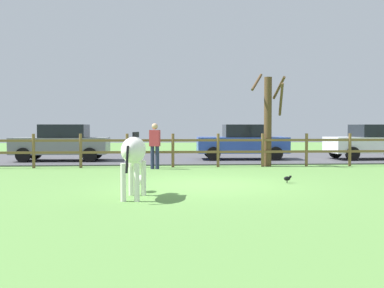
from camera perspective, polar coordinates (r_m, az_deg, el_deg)
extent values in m
plane|color=#5B8C42|center=(11.78, 1.97, -5.20)|extent=(60.00, 60.00, 0.00)
cube|color=#47474C|center=(21.00, -0.64, -1.83)|extent=(28.00, 7.40, 0.05)
cylinder|color=brown|center=(17.29, -19.66, -0.84)|extent=(0.11, 0.11, 1.26)
cylinder|color=brown|center=(16.91, -14.09, -0.84)|extent=(0.11, 0.11, 1.26)
cylinder|color=brown|center=(16.69, -8.32, -0.84)|extent=(0.11, 0.11, 1.26)
cylinder|color=brown|center=(16.65, -2.46, -0.83)|extent=(0.11, 0.11, 1.26)
cylinder|color=brown|center=(16.78, 3.36, -0.80)|extent=(0.11, 0.11, 1.26)
cylinder|color=brown|center=(17.08, 9.04, -0.77)|extent=(0.11, 0.11, 1.26)
cylinder|color=brown|center=(17.54, 14.48, -0.74)|extent=(0.11, 0.11, 1.26)
cylinder|color=brown|center=(18.15, 19.59, -0.70)|extent=(0.11, 0.11, 1.26)
cube|color=brown|center=(16.65, -2.46, -1.04)|extent=(20.44, 0.06, 0.09)
cube|color=brown|center=(16.63, -2.47, 0.48)|extent=(20.44, 0.06, 0.09)
cylinder|color=#513A23|center=(17.26, 9.70, 2.83)|extent=(0.29, 0.29, 3.41)
cylinder|color=#513A23|center=(17.33, 11.36, 5.61)|extent=(0.28, 1.07, 1.21)
cylinder|color=#513A23|center=(17.51, 8.31, 7.86)|extent=(0.63, 0.87, 0.74)
cylinder|color=#513A23|center=(17.51, 11.09, 7.08)|extent=(0.28, 0.97, 0.82)
ellipsoid|color=white|center=(9.50, -7.49, -0.77)|extent=(0.64, 1.29, 0.56)
cylinder|color=white|center=(9.98, -7.82, -4.33)|extent=(0.11, 0.11, 0.78)
cylinder|color=white|center=(9.92, -6.23, -4.35)|extent=(0.11, 0.11, 0.78)
cylinder|color=white|center=(9.20, -8.81, -4.90)|extent=(0.11, 0.11, 0.78)
cylinder|color=white|center=(9.14, -7.09, -4.93)|extent=(0.11, 0.11, 0.78)
cylinder|color=white|center=(10.03, -6.90, -1.68)|extent=(0.32, 0.61, 0.51)
ellipsoid|color=white|center=(10.50, -6.47, -4.60)|extent=(0.26, 0.46, 0.24)
cube|color=black|center=(9.74, -7.22, 1.19)|extent=(0.11, 0.56, 0.12)
cylinder|color=black|center=(8.86, -8.32, -1.97)|extent=(0.07, 0.20, 0.54)
cylinder|color=black|center=(12.35, 12.07, -4.76)|extent=(0.01, 0.01, 0.06)
cylinder|color=black|center=(12.31, 12.12, -4.79)|extent=(0.01, 0.01, 0.06)
ellipsoid|color=black|center=(12.32, 12.10, -4.36)|extent=(0.18, 0.10, 0.12)
sphere|color=black|center=(12.34, 12.50, -4.12)|extent=(0.07, 0.07, 0.07)
cube|color=white|center=(21.65, 22.13, -0.08)|extent=(4.07, 1.87, 0.70)
cube|color=black|center=(21.70, 22.50, 1.58)|extent=(1.97, 1.65, 0.56)
cylinder|color=black|center=(20.29, 19.91, -1.19)|extent=(0.61, 0.21, 0.60)
cylinder|color=black|center=(21.82, 17.93, -0.93)|extent=(0.61, 0.21, 0.60)
cube|color=slate|center=(19.93, -16.44, -0.20)|extent=(4.01, 1.72, 0.70)
cube|color=black|center=(19.88, -16.04, 1.62)|extent=(1.91, 1.57, 0.56)
cylinder|color=black|center=(19.48, -20.86, -1.34)|extent=(0.60, 0.18, 0.60)
cylinder|color=black|center=(21.11, -19.49, -1.05)|extent=(0.60, 0.18, 0.60)
cylinder|color=black|center=(18.86, -12.99, -1.37)|extent=(0.60, 0.18, 0.60)
cylinder|color=black|center=(20.54, -12.23, -1.06)|extent=(0.60, 0.18, 0.60)
cube|color=#2D4CAD|center=(20.08, 6.40, -0.10)|extent=(4.05, 1.82, 0.70)
cube|color=black|center=(20.09, 6.83, 1.70)|extent=(1.95, 1.62, 0.56)
cylinder|color=black|center=(19.10, 2.77, -1.26)|extent=(0.61, 0.20, 0.60)
cylinder|color=black|center=(20.79, 2.36, -0.97)|extent=(0.61, 0.20, 0.60)
cylinder|color=black|center=(19.52, 10.70, -1.23)|extent=(0.61, 0.20, 0.60)
cylinder|color=black|center=(21.17, 9.67, -0.94)|extent=(0.61, 0.20, 0.60)
cylinder|color=#232847|center=(16.01, -5.10, -1.74)|extent=(0.14, 0.14, 0.82)
cylinder|color=#232847|center=(15.96, -4.48, -1.76)|extent=(0.14, 0.14, 0.82)
cube|color=#B7333D|center=(15.95, -4.80, 0.76)|extent=(0.41, 0.31, 0.58)
sphere|color=tan|center=(15.95, -4.80, 2.27)|extent=(0.22, 0.22, 0.22)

